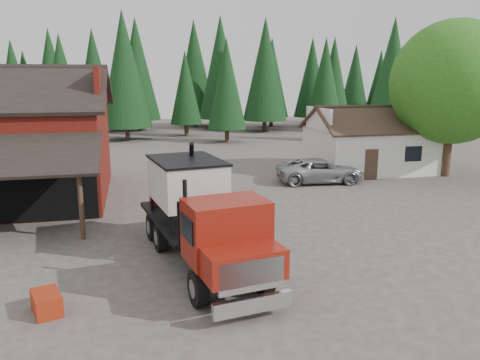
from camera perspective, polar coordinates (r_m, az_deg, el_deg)
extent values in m
plane|color=#4B413B|center=(18.57, -1.53, -8.03)|extent=(120.00, 120.00, 0.00)
cube|color=maroon|center=(27.13, -16.57, 10.85)|extent=(0.25, 7.00, 2.00)
cylinder|color=#382619|center=(19.95, -18.80, -3.03)|extent=(0.20, 0.20, 2.80)
cube|color=silver|center=(34.62, 15.58, 3.62)|extent=(8.00, 6.00, 3.00)
cube|color=#38281E|center=(33.06, 17.03, 7.07)|extent=(8.60, 3.42, 1.80)
cube|color=#38281E|center=(35.69, 14.64, 7.56)|extent=(8.60, 3.42, 1.80)
cube|color=silver|center=(32.65, 9.56, 7.38)|extent=(0.20, 4.20, 1.50)
cube|color=silver|center=(36.45, 21.37, 7.21)|extent=(0.20, 4.20, 1.50)
cube|color=#38281E|center=(31.37, 15.71, 1.82)|extent=(0.90, 0.06, 2.00)
cube|color=black|center=(32.81, 20.39, 3.02)|extent=(1.20, 0.06, 1.00)
cylinder|color=#382619|center=(34.25, 23.88, 3.10)|extent=(0.60, 0.60, 3.20)
sphere|color=#236316|center=(33.91, 24.56, 10.78)|extent=(8.00, 8.00, 8.00)
sphere|color=#236316|center=(33.89, 21.92, 8.96)|extent=(4.40, 4.40, 4.40)
sphere|color=#236316|center=(33.91, 26.61, 9.07)|extent=(4.80, 4.80, 4.80)
cylinder|color=#382619|center=(48.34, -1.60, 5.57)|extent=(0.44, 0.44, 1.60)
cone|color=black|center=(48.01, -1.64, 11.62)|extent=(3.96, 3.96, 9.00)
cylinder|color=#382619|center=(50.33, 17.59, 5.27)|extent=(0.44, 0.44, 1.60)
cone|color=black|center=(50.02, 18.05, 12.21)|extent=(4.84, 4.84, 11.00)
cylinder|color=#382619|center=(51.39, -13.55, 5.63)|extent=(0.44, 0.44, 1.60)
cone|color=black|center=(51.09, -13.93, 13.00)|extent=(5.28, 5.28, 12.00)
cylinder|color=black|center=(13.85, -5.12, -12.98)|extent=(0.52, 1.13, 1.09)
cylinder|color=black|center=(14.53, 2.88, -11.68)|extent=(0.52, 1.13, 1.09)
cylinder|color=black|center=(18.12, -9.67, -6.90)|extent=(0.52, 1.13, 1.09)
cylinder|color=black|center=(18.65, -3.40, -6.18)|extent=(0.52, 1.13, 1.09)
cylinder|color=black|center=(19.40, -10.59, -5.63)|extent=(0.52, 1.13, 1.09)
cylinder|color=black|center=(19.90, -4.72, -5.01)|extent=(0.52, 1.13, 1.09)
cube|color=black|center=(16.79, -5.01, -6.90)|extent=(2.49, 8.57, 0.40)
cube|color=silver|center=(12.88, 1.57, -14.96)|extent=(2.27, 0.55, 0.45)
cube|color=silver|center=(12.62, 1.41, -11.58)|extent=(1.87, 0.41, 0.89)
cube|color=maroon|center=(13.07, 0.34, -10.01)|extent=(2.41, 1.64, 0.84)
cube|color=maroon|center=(14.00, -1.71, -6.10)|extent=(2.62, 2.05, 1.83)
cube|color=black|center=(13.21, -0.49, -5.88)|extent=(2.06, 0.42, 0.89)
cylinder|color=black|center=(14.36, -6.69, -3.44)|extent=(0.16, 0.16, 1.78)
cube|color=black|center=(14.90, -3.06, -5.17)|extent=(2.41, 0.52, 1.58)
cube|color=black|center=(17.97, -6.36, -4.74)|extent=(3.44, 6.08, 0.16)
cube|color=silver|center=(17.60, -6.47, -0.17)|extent=(2.79, 3.60, 1.58)
cone|color=silver|center=(17.84, -6.40, -3.28)|extent=(2.51, 2.51, 0.69)
cube|color=black|center=(17.44, -6.54, 2.43)|extent=(2.90, 3.71, 0.08)
cylinder|color=black|center=(19.08, -5.91, 0.51)|extent=(0.38, 2.20, 3.02)
cube|color=maroon|center=(19.98, -9.93, -2.28)|extent=(0.72, 0.88, 0.45)
cylinder|color=silver|center=(15.37, 1.48, -9.09)|extent=(0.71, 1.07, 0.55)
imported|color=#A5A8AD|center=(29.93, 9.76, 1.15)|extent=(5.69, 3.07, 1.52)
cube|color=maroon|center=(14.56, -22.51, -13.66)|extent=(1.02, 1.27, 0.60)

